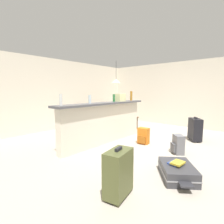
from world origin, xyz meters
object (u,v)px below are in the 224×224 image
(grocery_bag, at_px, (121,98))
(book_stack, at_px, (177,163))
(bottle_clear, at_px, (90,99))
(suitcase_upright_black, at_px, (195,129))
(bottle_amber, at_px, (131,96))
(dining_chair_near_partition, at_px, (129,115))
(bottle_white, at_px, (61,100))
(pendant_lamp, at_px, (116,81))
(backpack_orange, at_px, (143,136))
(bottle_green, at_px, (114,98))
(dining_table, at_px, (117,110))
(backpack_grey, at_px, (178,145))
(dining_chair_far_side, at_px, (108,112))
(suitcase_flat_charcoal, at_px, (177,171))
(suitcase_upright_olive, at_px, (118,173))

(grocery_bag, xyz_separation_m, book_stack, (-1.26, -2.14, -0.95))
(bottle_clear, height_order, suitcase_upright_black, bottle_clear)
(suitcase_upright_black, bearing_deg, book_stack, -170.34)
(bottle_amber, xyz_separation_m, dining_chair_near_partition, (0.58, 0.47, -0.72))
(bottle_white, height_order, book_stack, bottle_white)
(pendant_lamp, bearing_deg, grocery_bag, -135.65)
(backpack_orange, height_order, suitcase_upright_black, suitcase_upright_black)
(bottle_green, bearing_deg, book_stack, -115.14)
(bottle_white, relative_size, book_stack, 0.92)
(bottle_clear, relative_size, pendant_lamp, 0.24)
(bottle_clear, height_order, bottle_amber, bottle_amber)
(bottle_green, bearing_deg, dining_table, 36.04)
(book_stack, bearing_deg, backpack_grey, 19.43)
(dining_chair_near_partition, height_order, dining_chair_far_side, same)
(dining_chair_near_partition, relative_size, dining_chair_far_side, 1.00)
(suitcase_flat_charcoal, bearing_deg, bottle_white, 105.87)
(suitcase_flat_charcoal, bearing_deg, suitcase_upright_olive, 157.97)
(suitcase_upright_olive, bearing_deg, bottle_white, 78.96)
(suitcase_flat_charcoal, bearing_deg, backpack_grey, 20.38)
(grocery_bag, bearing_deg, bottle_amber, 3.16)
(bottle_clear, bearing_deg, backpack_grey, -62.92)
(dining_chair_far_side, bearing_deg, bottle_amber, -112.25)
(dining_chair_far_side, bearing_deg, backpack_grey, -112.18)
(bottle_green, xyz_separation_m, dining_chair_near_partition, (1.39, 0.45, -0.68))
(dining_table, distance_m, suitcase_upright_black, 2.85)
(backpack_grey, bearing_deg, dining_table, 64.68)
(bottle_green, bearing_deg, dining_chair_near_partition, 17.94)
(grocery_bag, bearing_deg, backpack_orange, -91.43)
(backpack_orange, xyz_separation_m, book_stack, (-1.24, -1.36, 0.05))
(bottle_green, height_order, dining_chair_near_partition, bottle_green)
(pendant_lamp, bearing_deg, bottle_amber, -118.39)
(bottle_green, bearing_deg, suitcase_upright_black, -52.38)
(bottle_clear, distance_m, dining_table, 2.56)
(dining_chair_far_side, bearing_deg, suitcase_upright_black, -91.30)
(pendant_lamp, bearing_deg, suitcase_flat_charcoal, -126.31)
(grocery_bag, distance_m, book_stack, 2.66)
(bottle_amber, relative_size, dining_chair_far_side, 0.31)
(bottle_amber, relative_size, dining_table, 0.26)
(bottle_clear, height_order, bottle_green, bottle_green)
(dining_chair_far_side, bearing_deg, dining_table, -93.29)
(bottle_amber, height_order, dining_chair_far_side, bottle_amber)
(bottle_green, distance_m, dining_chair_near_partition, 1.61)
(grocery_bag, bearing_deg, bottle_white, 177.07)
(grocery_bag, height_order, pendant_lamp, pendant_lamp)
(bottle_clear, height_order, backpack_grey, bottle_clear)
(suitcase_upright_olive, height_order, suitcase_upright_black, same)
(backpack_grey, height_order, book_stack, backpack_grey)
(pendant_lamp, relative_size, suitcase_upright_black, 1.29)
(suitcase_flat_charcoal, height_order, suitcase_upright_black, suitcase_upright_black)
(bottle_amber, bearing_deg, backpack_orange, -125.94)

